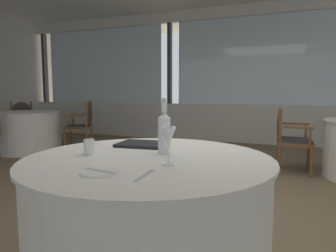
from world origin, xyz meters
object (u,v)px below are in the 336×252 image
Objects in this scene: side_plate at (100,172)px; wine_glass at (168,138)px; dining_chair_1_1 at (23,119)px; water_bottle at (164,131)px; water_tumbler at (89,147)px; dining_chair_0_0 at (289,135)px; menu_book at (142,144)px; dining_chair_1_0 at (83,122)px.

wine_glass is at bearing 47.52° from side_plate.
wine_glass is at bearing 0.81° from dining_chair_1_1.
dining_chair_1_1 is (-4.63, 3.28, -0.35)m from water_bottle.
water_tumbler is at bearing 131.71° from side_plate.
dining_chair_0_0 reaches higher than water_tumbler.
water_tumbler is 0.29× the size of menu_book.
dining_chair_1_0 reaches higher than menu_book.
dining_chair_1_0 is (-3.62, 0.23, 0.04)m from dining_chair_0_0.
water_tumbler is 0.10× the size of dining_chair_1_1.
menu_book is at bearing -112.31° from dining_chair_0_0.
side_plate is at bearing -2.53° from dining_chair_1_1.
water_bottle is at bearing -43.25° from menu_book.
dining_chair_1_0 reaches higher than side_plate.
menu_book is (-0.37, 0.45, -0.13)m from wine_glass.
water_bottle is 5.69m from dining_chair_1_1.
dining_chair_1_1 is at bearing 139.99° from side_plate.
wine_glass is (0.13, -0.26, 0.01)m from water_bottle.
water_tumbler is 0.41m from menu_book.
menu_book is at bearing 141.70° from water_bottle.
side_plate is 0.18× the size of dining_chair_1_0.
dining_chair_0_0 reaches higher than menu_book.
menu_book reaches higher than side_plate.
dining_chair_1_0 is (-2.77, 3.57, -0.20)m from side_plate.
water_bottle is 1.72× the size of wine_glass.
wine_glass is at bearing -7.89° from water_tumbler.
side_plate is 0.37m from wine_glass.
water_bottle is 0.36× the size of dining_chair_1_1.
wine_glass is 0.59m from menu_book.
menu_book is at bearing 66.71° from water_tumbler.
dining_chair_0_0 is (1.14, 3.01, -0.28)m from water_tumbler.
wine_glass reaches higher than water_tumbler.
side_plate is 0.19× the size of dining_chair_0_0.
dining_chair_0_0 is (0.61, 3.08, -0.37)m from wine_glass.
dining_chair_0_0 is 3.63m from dining_chair_1_0.
menu_book is 2.82m from dining_chair_0_0.
menu_book is at bearing 110.13° from dining_chair_1_0.
dining_chair_1_1 is at bearing 144.65° from water_bottle.
dining_chair_1_1 is (-4.76, 3.54, -0.36)m from wine_glass.
side_plate is 0.52× the size of water_bottle.
water_bottle is 3.67× the size of water_tumbler.
water_tumbler is 0.09× the size of dining_chair_1_0.
side_plate is 1.91× the size of water_tumbler.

